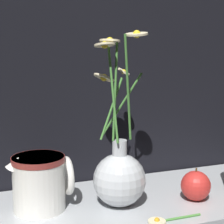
# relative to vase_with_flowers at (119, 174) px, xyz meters

# --- Properties ---
(ground_plane) EXTENTS (6.00, 6.00, 0.00)m
(ground_plane) POSITION_rel_vase_with_flowers_xyz_m (-0.02, 0.02, -0.08)
(ground_plane) COLOR black
(shelf) EXTENTS (0.88, 0.31, 0.01)m
(shelf) POSITION_rel_vase_with_flowers_xyz_m (-0.02, 0.02, -0.08)
(shelf) COLOR #B2B7BC
(shelf) RESTS_ON ground_plane
(vase_with_flowers) EXTENTS (0.12, 0.16, 0.38)m
(vase_with_flowers) POSITION_rel_vase_with_flowers_xyz_m (0.00, 0.00, 0.00)
(vase_with_flowers) COLOR silver
(vase_with_flowers) RESTS_ON shelf
(ceramic_pitcher) EXTENTS (0.14, 0.11, 0.13)m
(ceramic_pitcher) POSITION_rel_vase_with_flowers_xyz_m (-0.17, 0.04, -0.01)
(ceramic_pitcher) COLOR white
(ceramic_pitcher) RESTS_ON shelf
(orange_fruit) EXTENTS (0.07, 0.07, 0.08)m
(orange_fruit) POSITION_rel_vase_with_flowers_xyz_m (0.17, -0.03, -0.04)
(orange_fruit) COLOR red
(orange_fruit) RESTS_ON shelf
(loose_daisy) EXTENTS (0.12, 0.04, 0.01)m
(loose_daisy) POSITION_rel_vase_with_flowers_xyz_m (0.05, -0.11, -0.07)
(loose_daisy) COLOR #4C8E3D
(loose_daisy) RESTS_ON shelf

